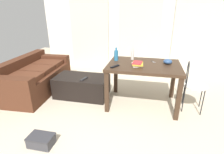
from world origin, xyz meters
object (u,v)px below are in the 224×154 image
Objects in this scene: scissors at (153,61)px; tv_remote_on_table at (115,66)px; wire_chair at (191,81)px; bottle_far at (132,55)px; couch at (35,77)px; craft_table at (144,70)px; bottle_near at (116,55)px; shoebox at (41,140)px; tv_remote_primary at (84,79)px; coffee_table at (82,86)px; book_stack at (137,64)px; bowl at (168,61)px.

tv_remote_on_table is at bearing -143.31° from scissors.
bottle_far is (-1.03, 0.25, 0.33)m from wire_chair.
couch is 1.43× the size of craft_table.
wire_chair is (0.80, 0.00, -0.14)m from craft_table.
scissors is (0.61, 0.45, -0.01)m from tv_remote_on_table.
bottle_near reaches higher than scissors.
bottle_far is at bearing 132.68° from craft_table.
scissors is 0.35× the size of shoebox.
wire_chair is at bearing 16.87° from tv_remote_primary.
couch is 7.93× the size of bottle_far.
coffee_table is 1.47m from scissors.
shoebox is at bearing -53.99° from couch.
bottle_near reaches higher than book_stack.
tv_remote_on_table reaches higher than couch.
coffee_table is 1.00m from tv_remote_on_table.
bottle_near reaches higher than coffee_table.
book_stack is (0.41, -0.24, -0.07)m from bottle_near.
tv_remote_primary is at bearing -50.44° from coffee_table.
bottle_far is at bearing 34.10° from tv_remote_primary.
couch is at bearing 126.01° from shoebox.
wire_chair is 0.96m from book_stack.
craft_table is 0.39m from bottle_far.
tv_remote_on_table is (0.74, -0.34, 0.58)m from coffee_table.
bottle_near is 0.92m from bowl.
scissors is at bearing 26.13° from tv_remote_primary.
bottle_near is 0.67m from scissors.
craft_table is at bearing -179.72° from wire_chair.
scissors reaches higher than tv_remote_primary.
coffee_table is 0.27m from tv_remote_primary.
bottle_far is 0.83× the size of book_stack.
bottle_near is (-1.32, 0.13, 0.34)m from wire_chair.
bottle_near is 0.76m from tv_remote_primary.
wire_chair is at bearing -13.56° from bowl.
bottle_far reaches higher than book_stack.
scissors is at bearing 1.82° from couch.
book_stack is 0.83× the size of shoebox.
book_stack is 0.39m from scissors.
shoebox is (-1.11, -1.26, -0.73)m from book_stack.
craft_table reaches higher than coffee_table.
bottle_far is at bearing 3.78° from couch.
coffee_table is 3.89× the size of book_stack.
wire_chair is at bearing 42.22° from tv_remote_on_table.
coffee_table is 6.96× the size of bowl.
bowl is (0.40, 0.10, 0.15)m from craft_table.
shoebox is (-0.70, -1.50, -0.80)m from bottle_near.
wire_chair is 3.64× the size of bottle_near.
wire_chair is at bearing 34.17° from shoebox.
couch is at bearing -176.22° from bottle_far.
bottle_far is 1.02m from tv_remote_primary.
bottle_far is 0.38m from book_stack.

